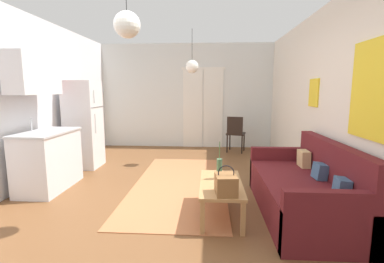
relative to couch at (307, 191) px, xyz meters
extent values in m
cube|color=brown|center=(-1.81, 0.20, -0.33)|extent=(5.07, 8.10, 0.10)
cube|color=silver|center=(-1.81, 4.00, 1.07)|extent=(4.67, 0.10, 2.71)
cube|color=white|center=(-1.64, 3.94, 0.74)|extent=(0.51, 0.02, 2.04)
cube|color=white|center=(-1.10, 3.94, 0.74)|extent=(0.51, 0.02, 2.04)
cube|color=white|center=(-1.37, 3.94, 1.79)|extent=(1.13, 0.03, 0.06)
cube|color=silver|center=(0.47, 0.20, 1.07)|extent=(0.10, 7.70, 2.71)
cube|color=yellow|center=(0.41, -0.49, 1.24)|extent=(0.02, 0.86, 1.00)
cube|color=yellow|center=(0.41, 1.09, 1.19)|extent=(0.02, 0.35, 0.43)
cube|color=red|center=(-4.03, 1.29, 1.50)|extent=(0.02, 0.32, 0.40)
cube|color=#B26B42|center=(-1.67, 0.95, -0.28)|extent=(1.44, 3.14, 0.01)
cube|color=#5B191E|center=(-0.09, 0.00, -0.06)|extent=(0.91, 1.95, 0.44)
cube|color=#5B191E|center=(0.30, 0.00, 0.16)|extent=(0.15, 1.95, 0.89)
cube|color=#5B191E|center=(-0.09, -0.92, 0.03)|extent=(0.91, 0.11, 0.64)
cube|color=#5B191E|center=(-0.09, 0.92, 0.03)|extent=(0.91, 0.11, 0.64)
cube|color=#3D5B7F|center=(0.15, -0.53, 0.25)|extent=(0.15, 0.20, 0.20)
cube|color=#3D5B7F|center=(0.15, 0.03, 0.25)|extent=(0.15, 0.20, 0.20)
cube|color=tan|center=(0.14, 0.56, 0.27)|extent=(0.13, 0.23, 0.24)
cube|color=#B27F4C|center=(-1.05, -0.10, 0.10)|extent=(0.50, 1.03, 0.04)
cube|color=#B27F4C|center=(-1.26, -0.58, -0.10)|extent=(0.05, 0.05, 0.37)
cube|color=#B27F4C|center=(-0.84, -0.58, -0.10)|extent=(0.05, 0.05, 0.37)
cube|color=#B27F4C|center=(-1.26, 0.38, -0.10)|extent=(0.05, 0.05, 0.37)
cube|color=#B27F4C|center=(-0.84, 0.38, -0.10)|extent=(0.05, 0.05, 0.37)
cylinder|color=#47704C|center=(-1.07, 0.05, 0.25)|extent=(0.07, 0.07, 0.26)
cylinder|color=#477F42|center=(-1.07, 0.05, 0.49)|extent=(0.01, 0.01, 0.22)
cube|color=brown|center=(-1.02, -0.45, 0.23)|extent=(0.25, 0.30, 0.21)
torus|color=black|center=(-1.02, -0.45, 0.35)|extent=(0.18, 0.01, 0.18)
cube|color=white|center=(-3.66, 1.87, 0.56)|extent=(0.57, 0.60, 1.69)
cube|color=#4C4C51|center=(-3.36, 1.87, 0.91)|extent=(0.01, 0.57, 0.01)
cylinder|color=#B7BABF|center=(-3.35, 1.71, 1.11)|extent=(0.02, 0.02, 0.24)
cylinder|color=#B7BABF|center=(-3.35, 1.71, 0.60)|extent=(0.02, 0.02, 0.37)
cube|color=silver|center=(-3.66, 0.64, 0.15)|extent=(0.56, 1.03, 0.87)
cube|color=#B7BABF|center=(-3.66, 0.64, 0.60)|extent=(0.59, 1.06, 0.03)
cube|color=#999BA0|center=(-3.66, 0.63, 0.55)|extent=(0.36, 0.40, 0.10)
cylinder|color=#B7BABF|center=(-3.88, 0.63, 0.71)|extent=(0.02, 0.02, 0.20)
cube|color=silver|center=(-3.78, 0.64, 1.46)|extent=(0.32, 0.93, 0.60)
cylinder|color=black|center=(-0.32, 3.52, -0.06)|extent=(0.03, 0.03, 0.44)
cylinder|color=black|center=(-0.67, 3.62, -0.06)|extent=(0.03, 0.03, 0.44)
cylinder|color=black|center=(-0.41, 3.19, -0.06)|extent=(0.03, 0.03, 0.44)
cylinder|color=black|center=(-0.76, 3.29, -0.06)|extent=(0.03, 0.03, 0.44)
cube|color=black|center=(-0.54, 3.40, 0.17)|extent=(0.51, 0.50, 0.04)
cube|color=black|center=(-0.59, 3.23, 0.39)|extent=(0.37, 0.13, 0.42)
sphere|color=white|center=(-2.06, -0.38, 1.90)|extent=(0.27, 0.27, 0.27)
cylinder|color=black|center=(-1.55, 2.29, 2.13)|extent=(0.01, 0.01, 0.60)
sphere|color=white|center=(-1.55, 2.29, 1.69)|extent=(0.26, 0.26, 0.26)
camera|label=1|loc=(-1.20, -3.28, 1.23)|focal=25.52mm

